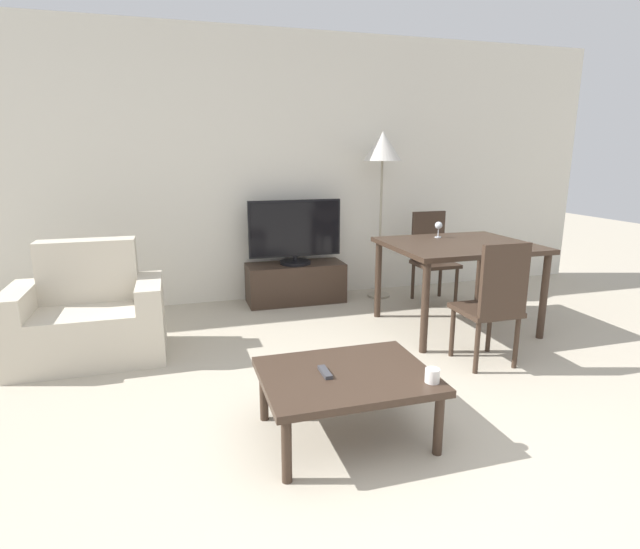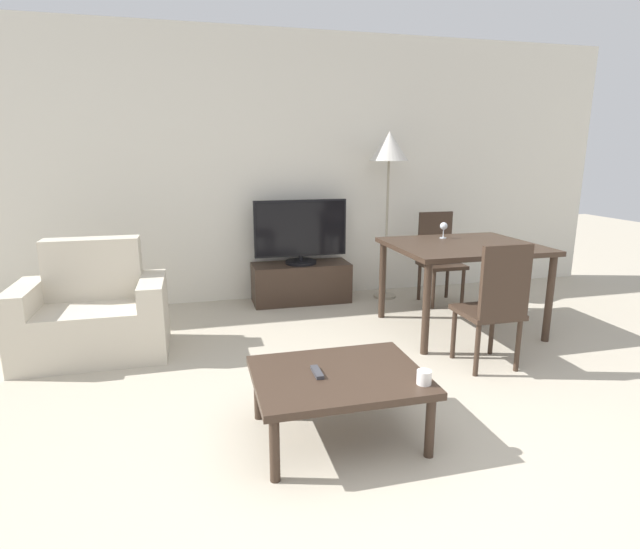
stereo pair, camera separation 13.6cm
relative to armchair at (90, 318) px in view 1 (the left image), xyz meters
The scene contains 13 objects.
ground_plane 2.74m from the armchair, 55.15° to the right, with size 18.00×18.00×0.00m, color #B2A893.
wall_back 2.25m from the armchair, 38.67° to the left, with size 7.67×0.06×2.70m.
armchair is the anchor object (origin of this frame).
tv_stand 2.08m from the armchair, 27.95° to the left, with size 1.00×0.40×0.41m.
tv 2.12m from the armchair, 27.89° to the left, with size 0.95×0.32×0.65m.
coffee_table 2.18m from the armchair, 46.92° to the right, with size 0.91×0.70×0.37m.
dining_table 3.03m from the armchair, ahead, with size 1.21×1.03×0.76m.
dining_chair_near 2.98m from the armchair, 19.97° to the right, with size 0.40×0.40×0.93m.
dining_chair_far 3.29m from the armchair, 11.38° to the left, with size 0.40×0.40×0.93m.
floor_lamp 3.14m from the armchair, 18.33° to the left, with size 0.40×0.40×1.73m.
remote_primary 2.09m from the armchair, 48.88° to the right, with size 0.04×0.15×0.02m.
cup_white_near 2.61m from the armchair, 44.23° to the right, with size 0.08×0.08×0.07m.
wine_glass_left 3.03m from the armchair, ahead, with size 0.07×0.07×0.15m.
Camera 1 is at (-0.90, -1.68, 1.51)m, focal length 28.00 mm.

